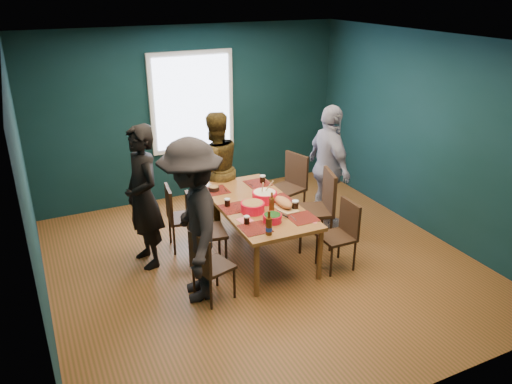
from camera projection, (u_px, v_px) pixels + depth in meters
room at (252, 154)px, 5.99m from camera, size 5.01×5.01×2.71m
dining_table at (257, 208)px, 6.28m from camera, size 0.98×1.89×0.71m
chair_left_far at (177, 213)px, 6.47m from camera, size 0.44×0.44×0.88m
chair_left_mid at (200, 226)px, 6.02m from camera, size 0.49×0.49×0.96m
chair_left_near at (207, 262)px, 5.39m from camera, size 0.46×0.46×0.83m
chair_right_far at (291, 181)px, 7.35m from camera, size 0.54×0.54×0.97m
chair_right_mid at (320, 203)px, 6.52m from camera, size 0.58×0.58×1.04m
chair_right_near at (343, 230)px, 6.06m from camera, size 0.39×0.39×0.86m
person_far_left at (143, 197)px, 5.98m from camera, size 0.52×0.71×1.79m
person_back at (215, 169)px, 7.09m from camera, size 0.84×0.68×1.65m
person_right at (329, 168)px, 6.96m from camera, size 0.52×1.07×1.76m
person_near_left at (193, 222)px, 5.32m from camera, size 0.91×1.30×1.84m
bowl_salad at (253, 207)px, 6.01m from camera, size 0.29×0.29×0.12m
bowl_dumpling at (264, 196)px, 6.29m from camera, size 0.32×0.32×0.29m
bowl_herbs at (272, 218)px, 5.76m from camera, size 0.22×0.22×0.10m
cutting_board at (283, 203)px, 6.13m from camera, size 0.26×0.54×0.12m
small_bowl at (214, 188)px, 6.62m from camera, size 0.15×0.15×0.06m
beer_bottle_a at (269, 226)px, 5.46m from camera, size 0.08×0.08×0.28m
beer_bottle_b at (272, 204)px, 5.99m from camera, size 0.06×0.06×0.25m
cola_glass_a at (247, 220)px, 5.71m from camera, size 0.07×0.07×0.10m
cola_glass_b at (295, 205)px, 6.07m from camera, size 0.08×0.08×0.12m
cola_glass_c at (263, 179)px, 6.87m from camera, size 0.08×0.08×0.11m
cola_glass_d at (227, 202)px, 6.16m from camera, size 0.07×0.07×0.10m
napkin_a at (278, 198)px, 6.40m from camera, size 0.13×0.13×0.00m
napkin_b at (245, 220)px, 5.82m from camera, size 0.18×0.18×0.00m
napkin_c at (312, 220)px, 5.81m from camera, size 0.18×0.18×0.00m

